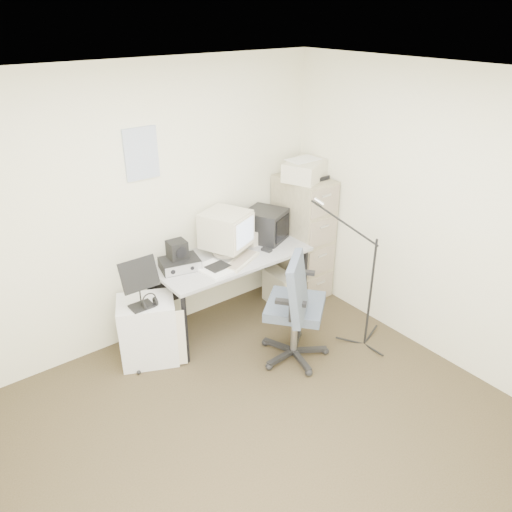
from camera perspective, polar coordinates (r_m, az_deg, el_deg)
floor at (r=3.94m, az=2.19°, el=-19.91°), size 3.60×3.60×0.01m
ceiling at (r=2.73m, az=3.15°, el=19.13°), size 3.60×3.60×0.01m
wall_back at (r=4.54m, az=-12.19°, el=5.32°), size 3.60×0.02×2.50m
wall_right at (r=4.42m, az=20.87°, el=3.52°), size 0.02×3.60×2.50m
wall_calendar at (r=4.37m, az=-12.99°, el=11.33°), size 0.30×0.02×0.44m
filing_cabinet at (r=5.34m, az=5.32°, el=2.17°), size 0.40×0.60×1.30m
printer at (r=5.08m, az=5.75°, el=9.77°), size 0.57×0.48×0.18m
desk at (r=4.92m, az=-2.81°, el=-3.76°), size 1.50×0.70×0.73m
crt_monitor at (r=4.71m, az=-3.47°, el=2.63°), size 0.51×0.52×0.42m
crt_tv at (r=5.02m, az=1.12°, el=3.57°), size 0.46×0.47×0.31m
desk_speaker at (r=4.92m, az=-0.31°, el=1.97°), size 0.09×0.09×0.14m
keyboard at (r=4.62m, az=-1.67°, el=-0.54°), size 0.46×0.33×0.02m
mouse at (r=4.83m, az=1.23°, el=0.73°), size 0.09×0.11×0.03m
radio_receiver at (r=4.54m, az=-8.72°, el=-0.88°), size 0.39×0.32×0.10m
radio_speaker at (r=4.51m, az=-9.01°, el=0.75°), size 0.17×0.16×0.16m
papers at (r=4.49m, az=-4.79°, el=-1.52°), size 0.28×0.36×0.02m
pc_tower at (r=5.28m, az=2.73°, el=-3.77°), size 0.20×0.41×0.37m
office_chair at (r=4.34m, az=4.51°, el=-5.54°), size 0.90×0.90×1.10m
side_cart at (r=4.54m, az=-12.21°, el=-8.29°), size 0.60×0.55×0.60m
music_stand at (r=4.19m, az=-13.25°, el=-3.04°), size 0.32×0.18×0.46m
headphones at (r=4.27m, az=-12.08°, el=-5.22°), size 0.18×0.18×0.03m
mic_stand at (r=4.52m, az=13.16°, el=-2.42°), size 0.03×0.03×1.42m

